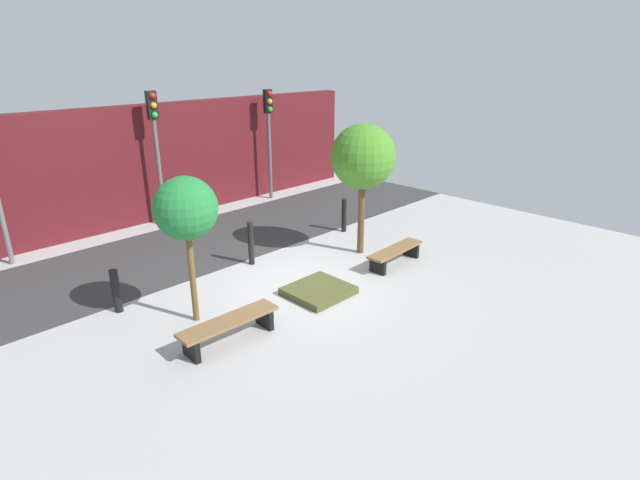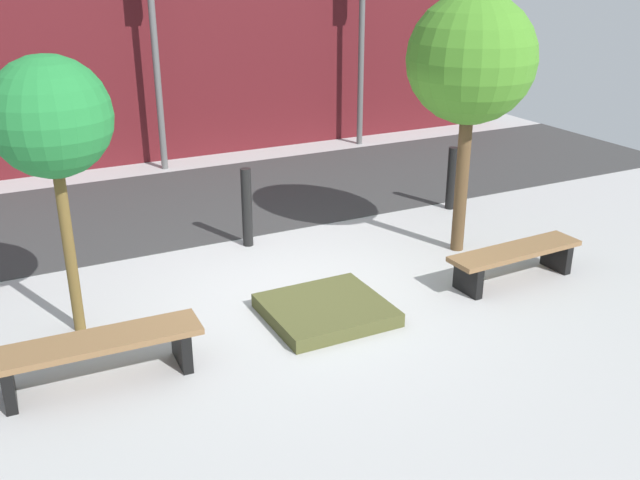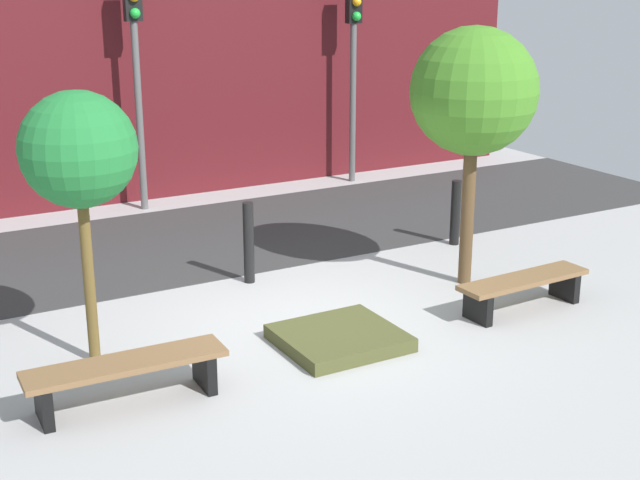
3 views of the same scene
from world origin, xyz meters
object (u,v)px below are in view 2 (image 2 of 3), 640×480
tree_behind_left_bench (51,119)px  bollard_left (247,208)px  planter_bed (326,310)px  tree_behind_right_bench (471,61)px  bench_right (515,257)px  traffic_light_mid_east (362,16)px  bollard_center (451,178)px  traffic_light_mid_west (153,18)px  bench_left (97,351)px

tree_behind_left_bench → bollard_left: (2.48, 1.41, -1.72)m
planter_bed → tree_behind_right_bench: bearing=20.5°
bench_right → tree_behind_left_bench: size_ratio=0.63×
tree_behind_left_bench → traffic_light_mid_east: bearing=40.3°
planter_bed → bollard_center: (3.40, 2.34, 0.41)m
bollard_center → traffic_light_mid_west: 5.87m
bench_left → traffic_light_mid_west: 7.60m
tree_behind_right_bench → traffic_light_mid_west: (-2.48, 5.65, 0.19)m
planter_bed → traffic_light_mid_west: traffic_light_mid_west is taller
traffic_light_mid_east → traffic_light_mid_west: bearing=180.0°
traffic_light_mid_west → traffic_light_mid_east: size_ratio=1.04×
bollard_center → traffic_light_mid_west: (-3.40, 4.24, 2.21)m
bench_left → bollard_center: bearing=25.5°
tree_behind_left_bench → bollard_left: size_ratio=2.64×
bench_right → bollard_center: bollard_center is taller
tree_behind_left_bench → traffic_light_mid_west: traffic_light_mid_west is taller
tree_behind_left_bench → bollard_center: bearing=13.5°
bollard_left → traffic_light_mid_west: bearing=90.0°
bollard_center → traffic_light_mid_east: traffic_light_mid_east is taller
planter_bed → traffic_light_mid_east: size_ratio=0.34×
bollard_center → traffic_light_mid_west: size_ratio=0.25×
planter_bed → bollard_left: (0.00, 2.34, 0.47)m
planter_bed → bollard_left: bollard_left is taller
traffic_light_mid_east → planter_bed: bearing=-122.5°
bench_right → traffic_light_mid_east: traffic_light_mid_east is taller
traffic_light_mid_east → bench_right: bearing=-104.2°
planter_bed → traffic_light_mid_west: (0.00, 6.58, 2.63)m
planter_bed → bollard_left: size_ratio=1.18×
bench_right → bollard_left: bearing=132.2°
bench_left → traffic_light_mid_east: traffic_light_mid_east is taller
tree_behind_right_bench → bollard_left: tree_behind_right_bench is taller
bench_right → tree_behind_left_bench: bearing=165.1°
tree_behind_right_bench → bench_right: bearing=-90.0°
bench_right → bollard_left: size_ratio=1.65×
traffic_light_mid_east → tree_behind_left_bench: bearing=-139.7°
bench_left → bench_right: 4.96m
bench_left → traffic_light_mid_east: size_ratio=0.51×
bollard_center → tree_behind_right_bench: bearing=-123.1°
tree_behind_right_bench → traffic_light_mid_west: 6.18m
tree_behind_left_bench → bench_right: bearing=-12.8°
bench_right → bollard_left: bollard_left is taller
bollard_left → traffic_light_mid_east: size_ratio=0.29×
bench_left → traffic_light_mid_east: (6.67, 6.78, 2.27)m
bench_right → bollard_left: (-2.48, 2.54, 0.24)m
bench_right → planter_bed: bearing=173.3°
tree_behind_right_bench → traffic_light_mid_east: bearing=73.1°
tree_behind_right_bench → traffic_light_mid_west: traffic_light_mid_west is taller
bench_left → bollard_center: size_ratio=1.97×
traffic_light_mid_west → tree_behind_right_bench: bearing=-66.3°
traffic_light_mid_east → tree_behind_right_bench: bearing=-106.9°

